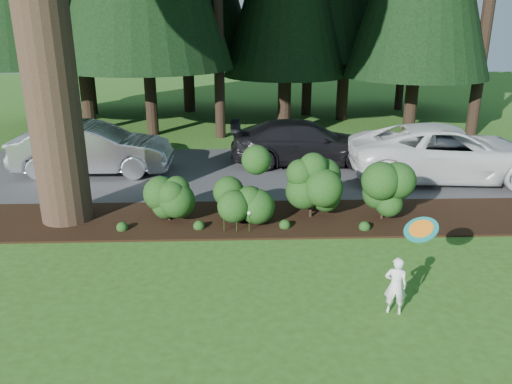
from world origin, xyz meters
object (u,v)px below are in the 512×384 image
at_px(car_dark_suv, 305,143).
at_px(frisbee, 421,229).
at_px(car_white_suv, 448,153).
at_px(child, 396,286).
at_px(car_silver_wagon, 92,149).

xyz_separation_m(car_dark_suv, frisbee, (0.67, -9.47, 0.82)).
distance_m(car_white_suv, frisbee, 8.42).
height_order(car_white_suv, car_dark_suv, car_white_suv).
xyz_separation_m(child, frisbee, (0.30, -0.06, 1.07)).
xyz_separation_m(car_white_suv, car_dark_suv, (-4.28, 1.91, -0.10)).
bearing_deg(child, car_white_suv, -104.12).
xyz_separation_m(car_dark_suv, child, (0.37, -9.42, -0.25)).
xyz_separation_m(car_silver_wagon, frisbee, (7.74, -8.57, 0.74)).
distance_m(car_white_suv, car_dark_suv, 4.69).
bearing_deg(frisbee, car_dark_suv, 94.06).
relative_size(car_white_suv, child, 5.79).
bearing_deg(frisbee, child, 169.01).
xyz_separation_m(car_white_suv, child, (-3.92, -7.51, -0.35)).
relative_size(car_silver_wagon, child, 4.75).
relative_size(car_silver_wagon, car_white_suv, 0.82).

